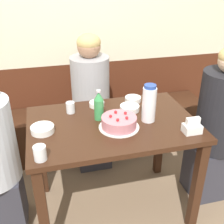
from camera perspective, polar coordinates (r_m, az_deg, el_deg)
name	(u,v)px	position (r m, az deg, el deg)	size (l,w,h in m)	color
ground_plane	(112,206)	(2.38, 0.09, -18.60)	(12.00, 12.00, 0.00)	#846B51
back_wall	(84,23)	(2.71, -5.72, 17.62)	(4.80, 0.04, 2.50)	#4C2314
bench_seat	(92,130)	(2.87, -4.07, -3.59)	(2.31, 0.38, 0.46)	#381E11
dining_table	(112,137)	(1.96, 0.10, -5.15)	(1.13, 0.74, 0.78)	#381E11
birthday_cake	(119,122)	(1.81, 1.44, -2.12)	(0.26, 0.26, 0.10)	white
water_pitcher	(149,104)	(1.87, 7.54, 1.72)	(0.09, 0.09, 0.26)	white
soju_bottle	(99,106)	(1.89, -2.69, 1.32)	(0.07, 0.07, 0.21)	#388E4C
napkin_holder	(192,127)	(1.83, 15.97, -2.96)	(0.11, 0.08, 0.11)	white
bowl_soup_white	(43,129)	(1.83, -13.93, -3.41)	(0.15, 0.15, 0.04)	white
bowl_rice_small	(97,104)	(2.10, -3.10, 1.61)	(0.11, 0.11, 0.03)	white
bowl_side_dish	(130,108)	(2.04, 3.61, 0.83)	(0.14, 0.14, 0.04)	white
bowl_sauce_shallow	(133,99)	(2.18, 4.28, 2.64)	(0.12, 0.12, 0.03)	white
glass_water_tall	(40,153)	(1.57, -14.42, -8.08)	(0.07, 0.07, 0.08)	silver
glass_tumbler_short	(71,108)	(2.02, -8.43, 0.91)	(0.06, 0.06, 0.08)	silver
person_pale_blue_shirt	(217,131)	(2.30, 20.57, -3.54)	(0.34, 0.34, 1.24)	#33333D
person_grey_tee	(91,107)	(2.52, -4.25, 1.12)	(0.33, 0.34, 1.24)	#33333D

